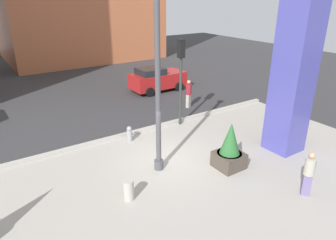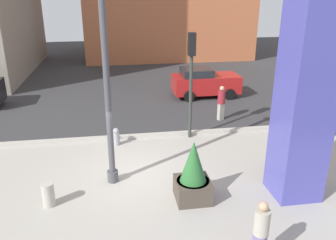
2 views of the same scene
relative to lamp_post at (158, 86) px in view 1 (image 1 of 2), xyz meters
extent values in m
plane|color=#38383A|center=(0.73, 4.38, -3.42)|extent=(60.00, 60.00, 0.00)
cube|color=#ADA89E|center=(0.73, -1.62, -3.42)|extent=(18.00, 10.00, 0.02)
cube|color=#B7B2A8|center=(0.73, 3.50, -3.34)|extent=(18.00, 0.24, 0.16)
cylinder|color=#4C4C51|center=(0.00, 0.00, -3.22)|extent=(0.36, 0.36, 0.40)
cylinder|color=#4C4C51|center=(0.00, 0.00, -0.08)|extent=(0.20, 0.20, 6.70)
cube|color=#4C4CAD|center=(5.58, -1.60, -0.19)|extent=(1.33, 1.33, 6.47)
cube|color=#4C4238|center=(2.40, -1.44, -3.10)|extent=(1.05, 1.05, 0.65)
cylinder|color=#382819|center=(2.40, -1.44, -2.79)|extent=(1.00, 1.00, 0.04)
cone|color=#2D6B33|center=(2.40, -1.44, -2.12)|extent=(0.80, 0.80, 1.29)
cylinder|color=#99999E|center=(0.18, 2.92, -3.15)|extent=(0.26, 0.26, 0.55)
sphere|color=#99999E|center=(0.18, 2.92, -2.79)|extent=(0.24, 0.24, 0.24)
cylinder|color=#99999E|center=(0.35, 2.92, -3.12)|extent=(0.12, 0.10, 0.10)
cylinder|color=#B2ADA3|center=(-1.89, -1.11, -3.05)|extent=(0.36, 0.36, 0.75)
cylinder|color=#333833|center=(3.35, 3.23, -1.64)|extent=(0.14, 0.14, 3.57)
cube|color=black|center=(3.35, 3.23, 0.59)|extent=(0.28, 0.32, 0.90)
sphere|color=green|center=(3.35, 3.40, 0.59)|extent=(0.18, 0.18, 0.18)
cube|color=red|center=(5.62, 9.13, -2.65)|extent=(3.92, 1.82, 1.01)
cube|color=#1E2328|center=(5.04, 9.13, -1.93)|extent=(1.77, 1.59, 0.43)
cylinder|color=black|center=(6.83, 10.04, -3.10)|extent=(0.64, 0.22, 0.64)
cylinder|color=black|center=(6.84, 8.24, -3.10)|extent=(0.64, 0.22, 0.64)
cylinder|color=black|center=(4.40, 10.02, -3.10)|extent=(0.64, 0.22, 0.64)
cylinder|color=black|center=(4.42, 8.23, -3.10)|extent=(0.64, 0.22, 0.64)
cube|color=#B2AD9E|center=(5.32, 5.10, -3.00)|extent=(0.34, 0.29, 0.85)
cylinder|color=maroon|center=(5.32, 5.10, -2.26)|extent=(0.47, 0.47, 0.64)
sphere|color=tan|center=(5.32, 5.10, -1.82)|extent=(0.23, 0.23, 0.23)
cube|color=slate|center=(3.33, -4.26, -3.01)|extent=(0.33, 0.34, 0.83)
cylinder|color=#B2AD9E|center=(3.33, -4.26, -2.29)|extent=(0.51, 0.51, 0.62)
sphere|color=tan|center=(3.33, -4.26, -1.87)|extent=(0.22, 0.22, 0.22)
camera|label=1|loc=(-5.60, -9.10, 3.12)|focal=33.00mm
camera|label=2|loc=(0.22, -10.32, 2.64)|focal=37.01mm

